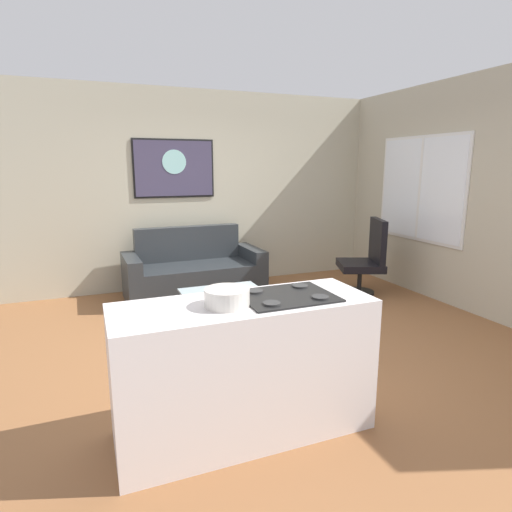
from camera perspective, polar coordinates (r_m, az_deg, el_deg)
The scene contains 10 objects.
ground at distance 4.40m, azimuth 2.14°, elevation -11.70°, with size 6.40×6.40×0.04m, color #8F5C36.
back_wall at distance 6.33m, azimuth -6.78°, elevation 8.76°, with size 6.40×0.05×2.80m, color #B9B39A.
right_wall at distance 5.85m, azimuth 25.41°, elevation 7.44°, with size 0.05×6.40×2.80m, color #B9B097.
couch at distance 5.88m, azimuth -8.31°, elevation -2.37°, with size 1.85×0.87×0.92m.
coffee_table at distance 4.75m, azimuth -4.43°, elevation -5.15°, with size 0.89×0.62×0.38m.
armchair at distance 6.04m, azimuth 14.66°, elevation -0.34°, with size 0.75×0.77×1.05m.
kitchen_counter at distance 2.87m, azimuth -1.54°, elevation -14.75°, with size 1.66×0.60×0.93m.
mixing_bowl at distance 2.61m, azimuth -3.91°, elevation -5.59°, with size 0.28×0.28×0.11m.
wall_painting at distance 6.18m, azimuth -10.90°, elevation 11.46°, with size 1.13×0.03×0.81m.
window at distance 6.24m, azimuth 21.15°, elevation 8.38°, with size 0.03×1.57×1.41m.
Camera 1 is at (-1.64, -3.68, 1.74)m, focal length 29.85 mm.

